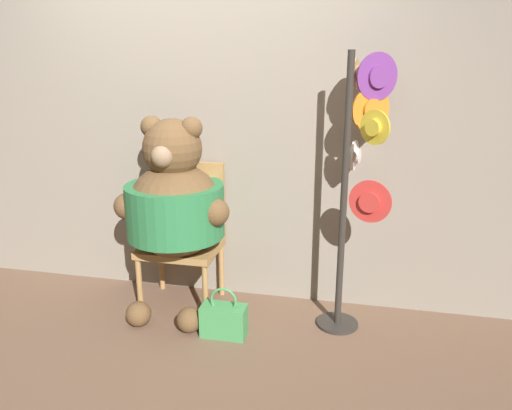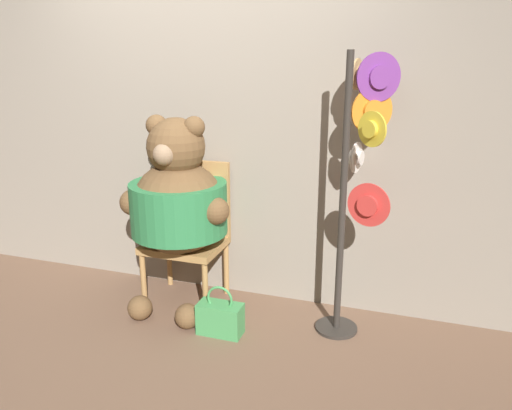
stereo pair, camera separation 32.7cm
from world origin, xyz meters
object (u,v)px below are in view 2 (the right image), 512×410
(hat_display_rack, at_px, (358,170))
(handbag_on_ground, at_px, (220,318))
(teddy_bear, at_px, (178,202))
(chair, at_px, (189,227))

(hat_display_rack, xyz_separation_m, handbag_on_ground, (-0.79, -0.33, -0.98))
(teddy_bear, height_order, handbag_on_ground, teddy_bear)
(teddy_bear, distance_m, hat_display_rack, 1.25)
(hat_display_rack, bearing_deg, teddy_bear, -177.66)
(chair, distance_m, handbag_on_ground, 0.75)
(hat_display_rack, bearing_deg, chair, 174.61)
(chair, xyz_separation_m, teddy_bear, (0.00, -0.16, 0.24))
(chair, relative_size, teddy_bear, 0.74)
(handbag_on_ground, bearing_deg, chair, 133.09)
(teddy_bear, distance_m, handbag_on_ground, 0.84)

